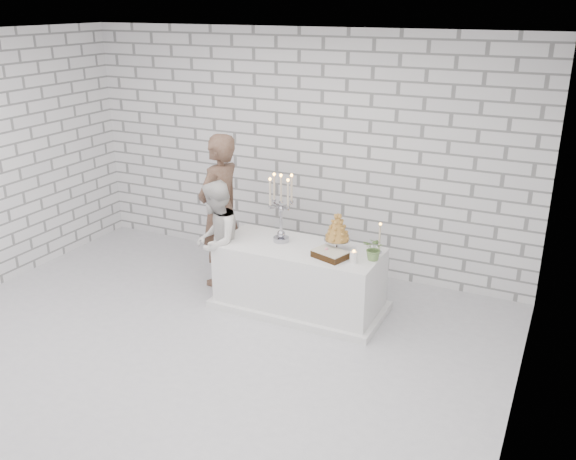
{
  "coord_description": "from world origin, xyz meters",
  "views": [
    {
      "loc": [
        3.18,
        -4.42,
        3.3
      ],
      "look_at": [
        0.59,
        0.97,
        1.05
      ],
      "focal_mm": 38.35,
      "sensor_mm": 36.0,
      "label": 1
    }
  ],
  "objects_px": {
    "candelabra": "(281,208)",
    "croquembouche": "(337,232)",
    "cake_table": "(299,278)",
    "bride": "(216,242)",
    "groom": "(220,211)"
  },
  "relations": [
    {
      "from": "groom",
      "to": "croquembouche",
      "type": "bearing_deg",
      "value": 90.55
    },
    {
      "from": "cake_table",
      "to": "candelabra",
      "type": "distance_m",
      "value": 0.81
    },
    {
      "from": "bride",
      "to": "candelabra",
      "type": "relative_size",
      "value": 1.81
    },
    {
      "from": "groom",
      "to": "croquembouche",
      "type": "xyz_separation_m",
      "value": [
        1.57,
        -0.17,
        0.04
      ]
    },
    {
      "from": "candelabra",
      "to": "bride",
      "type": "bearing_deg",
      "value": -161.1
    },
    {
      "from": "bride",
      "to": "croquembouche",
      "type": "relative_size",
      "value": 3.19
    },
    {
      "from": "groom",
      "to": "bride",
      "type": "relative_size",
      "value": 1.31
    },
    {
      "from": "croquembouche",
      "to": "groom",
      "type": "bearing_deg",
      "value": 173.85
    },
    {
      "from": "cake_table",
      "to": "croquembouche",
      "type": "distance_m",
      "value": 0.73
    },
    {
      "from": "cake_table",
      "to": "candelabra",
      "type": "xyz_separation_m",
      "value": [
        -0.26,
        0.06,
        0.77
      ]
    },
    {
      "from": "candelabra",
      "to": "croquembouche",
      "type": "relative_size",
      "value": 1.76
    },
    {
      "from": "cake_table",
      "to": "bride",
      "type": "distance_m",
      "value": 1.03
    },
    {
      "from": "cake_table",
      "to": "croquembouche",
      "type": "height_order",
      "value": "croquembouche"
    },
    {
      "from": "groom",
      "to": "bride",
      "type": "xyz_separation_m",
      "value": [
        0.2,
        -0.41,
        -0.22
      ]
    },
    {
      "from": "groom",
      "to": "candelabra",
      "type": "height_order",
      "value": "groom"
    }
  ]
}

